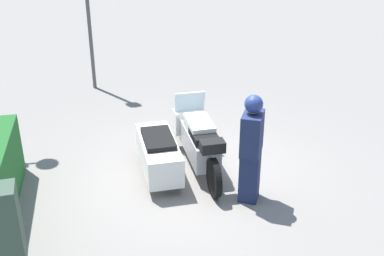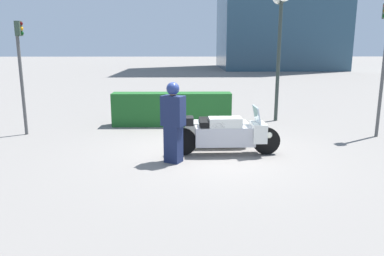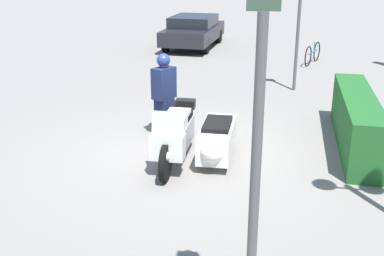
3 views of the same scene
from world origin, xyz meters
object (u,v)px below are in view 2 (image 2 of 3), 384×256
(traffic_light_near, at_px, (384,52))
(traffic_light_far, at_px, (21,61))
(officer_rider, at_px, (173,121))
(police_motorcycle, at_px, (224,132))
(hedge_bush_curbside, at_px, (172,109))
(twin_lamp_post, at_px, (281,17))

(traffic_light_near, xyz_separation_m, traffic_light_far, (-10.00, 0.42, -0.26))
(traffic_light_far, bearing_deg, officer_rider, -36.77)
(traffic_light_near, relative_size, traffic_light_far, 1.14)
(traffic_light_near, bearing_deg, police_motorcycle, 11.55)
(police_motorcycle, relative_size, traffic_light_far, 0.82)
(hedge_bush_curbside, bearing_deg, twin_lamp_post, 11.42)
(police_motorcycle, height_order, twin_lamp_post, twin_lamp_post)
(twin_lamp_post, bearing_deg, officer_rider, -125.98)
(officer_rider, bearing_deg, twin_lamp_post, 171.45)
(traffic_light_far, bearing_deg, traffic_light_near, -7.11)
(hedge_bush_curbside, relative_size, twin_lamp_post, 0.89)
(hedge_bush_curbside, height_order, traffic_light_near, traffic_light_near)
(traffic_light_near, bearing_deg, traffic_light_far, -7.79)
(traffic_light_near, bearing_deg, twin_lamp_post, -50.89)
(officer_rider, relative_size, traffic_light_far, 0.56)
(twin_lamp_post, relative_size, traffic_light_near, 1.18)
(police_motorcycle, height_order, hedge_bush_curbside, police_motorcycle)
(police_motorcycle, relative_size, twin_lamp_post, 0.61)
(traffic_light_far, bearing_deg, police_motorcycle, -22.42)
(officer_rider, bearing_deg, hedge_bush_curbside, -150.00)
(police_motorcycle, height_order, officer_rider, officer_rider)
(police_motorcycle, xyz_separation_m, twin_lamp_post, (2.15, 3.69, 2.97))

